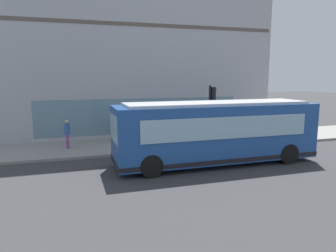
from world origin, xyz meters
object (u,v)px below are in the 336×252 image
(pedestrian_near_building_entrance, at_px, (115,127))
(fire_hydrant, at_px, (197,133))
(traffic_light_near_corner, at_px, (212,104))
(newspaper_vending_box, at_px, (164,134))
(pedestrian_near_hydrant, at_px, (67,132))
(pedestrian_by_light_pole, at_px, (237,121))
(city_bus_nearside, at_px, (216,133))

(pedestrian_near_building_entrance, bearing_deg, fire_hydrant, -98.15)
(traffic_light_near_corner, height_order, newspaper_vending_box, traffic_light_near_corner)
(pedestrian_near_building_entrance, xyz_separation_m, newspaper_vending_box, (-1.10, -3.00, -0.47))
(traffic_light_near_corner, bearing_deg, newspaper_vending_box, 54.82)
(pedestrian_near_hydrant, relative_size, pedestrian_near_building_entrance, 1.03)
(fire_hydrant, height_order, newspaper_vending_box, newspaper_vending_box)
(fire_hydrant, xyz_separation_m, pedestrian_by_light_pole, (0.27, -3.13, 0.65))
(newspaper_vending_box, bearing_deg, pedestrian_by_light_pole, -83.99)
(traffic_light_near_corner, bearing_deg, pedestrian_near_building_entrance, 62.52)
(city_bus_nearside, distance_m, newspaper_vending_box, 5.38)
(pedestrian_near_hydrant, bearing_deg, pedestrian_near_building_entrance, -65.57)
(traffic_light_near_corner, xyz_separation_m, pedestrian_by_light_pole, (2.33, -3.10, -1.51))
(city_bus_nearside, distance_m, fire_hydrant, 5.74)
(city_bus_nearside, bearing_deg, pedestrian_near_building_entrance, 33.37)
(newspaper_vending_box, bearing_deg, pedestrian_near_building_entrance, 69.84)
(city_bus_nearside, distance_m, pedestrian_near_building_entrance, 7.53)
(city_bus_nearside, relative_size, newspaper_vending_box, 11.17)
(fire_hydrant, bearing_deg, newspaper_vending_box, 97.50)
(newspaper_vending_box, bearing_deg, fire_hydrant, -82.50)
(pedestrian_near_hydrant, height_order, newspaper_vending_box, pedestrian_near_hydrant)
(city_bus_nearside, bearing_deg, newspaper_vending_box, 12.36)
(pedestrian_near_hydrant, distance_m, pedestrian_near_building_entrance, 3.19)
(fire_hydrant, distance_m, pedestrian_near_hydrant, 8.38)
(pedestrian_near_hydrant, xyz_separation_m, pedestrian_near_building_entrance, (1.32, -2.90, -0.04))
(pedestrian_near_building_entrance, bearing_deg, pedestrian_near_hydrant, 114.43)
(pedestrian_by_light_pole, distance_m, pedestrian_near_hydrant, 11.50)
(city_bus_nearside, relative_size, pedestrian_near_building_entrance, 6.24)
(pedestrian_near_hydrant, xyz_separation_m, newspaper_vending_box, (0.22, -5.90, -0.50))
(pedestrian_by_light_pole, height_order, pedestrian_near_hydrant, pedestrian_by_light_pole)
(traffic_light_near_corner, relative_size, newspaper_vending_box, 4.01)
(pedestrian_by_light_pole, height_order, newspaper_vending_box, pedestrian_by_light_pole)
(traffic_light_near_corner, xyz_separation_m, newspaper_vending_box, (1.75, 2.48, -2.06))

